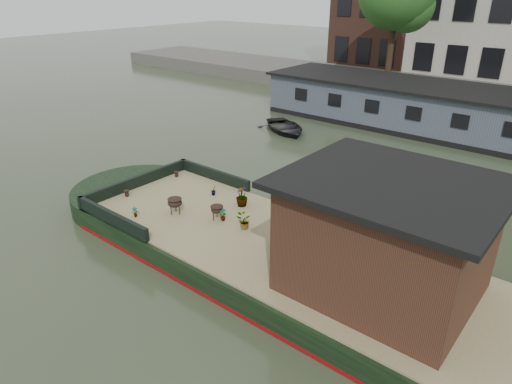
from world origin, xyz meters
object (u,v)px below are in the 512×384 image
Objects in this scene: potted_plant_a at (223,214)px; dinghy at (285,125)px; brazier_front at (175,206)px; brazier_rear at (217,213)px; bicycle at (292,242)px; cabin at (386,236)px.

potted_plant_a reaches higher than dinghy.
brazier_front is 1.13× the size of brazier_rear.
bicycle is 12.24m from dinghy.
bicycle reaches higher than dinghy.
bicycle is 2.75m from brazier_rear.
potted_plant_a is 0.18m from brazier_rear.
bicycle is at bearing -9.40° from potted_plant_a.
brazier_front reaches higher than dinghy.
bicycle is 4.26× the size of brazier_front.
brazier_rear is 10.48m from dinghy.
brazier_rear is (-4.69, 0.01, -1.03)m from cabin.
cabin reaches higher than potted_plant_a.
brazier_rear is at bearing 105.38° from bicycle.
brazier_rear is 0.13× the size of dinghy.
brazier_front is at bearing -175.44° from cabin.
brazier_front is 0.14× the size of dinghy.
dinghy is at bearing 116.08° from brazier_rear.
brazier_rear reaches higher than potted_plant_a.
brazier_front is at bearing -158.37° from potted_plant_a.
potted_plant_a is (-2.53, 0.42, -0.31)m from bicycle.
bicycle is 4.82× the size of brazier_rear.
dinghy is at bearing 134.64° from cabin.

